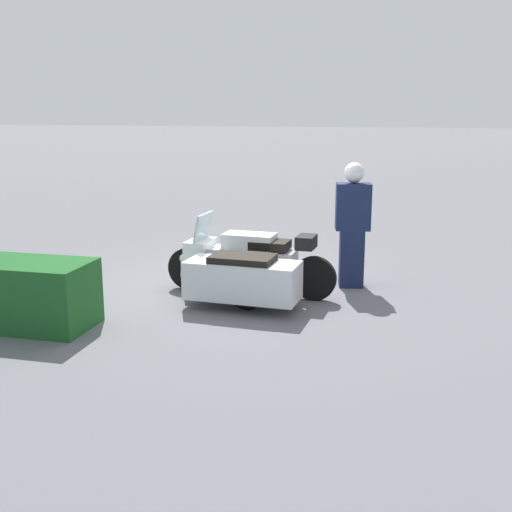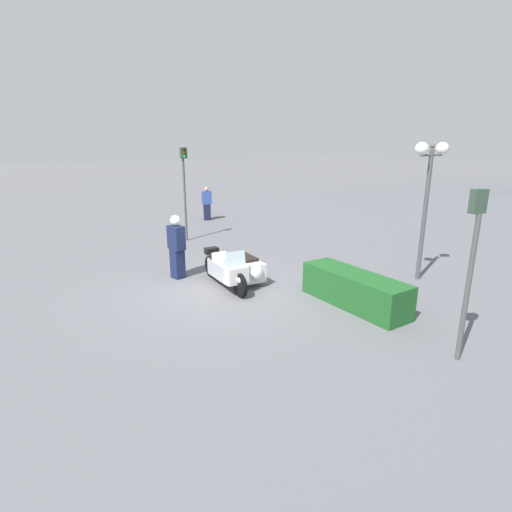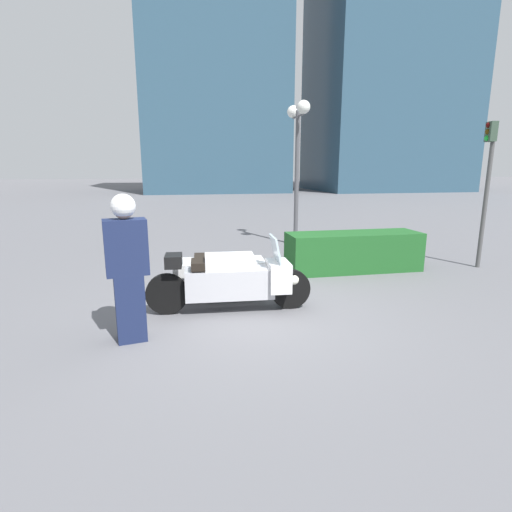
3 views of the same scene
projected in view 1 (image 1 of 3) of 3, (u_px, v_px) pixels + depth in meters
name	position (u px, v px, depth m)	size (l,w,h in m)	color
ground_plane	(237.00, 288.00, 9.51)	(160.00, 160.00, 0.00)	slate
police_motorcycle	(239.00, 269.00, 8.77)	(2.50, 1.37, 1.15)	black
officer_rider	(353.00, 222.00, 9.41)	(0.55, 0.39, 1.85)	#192347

